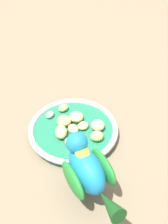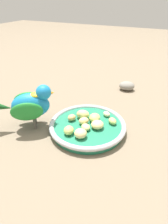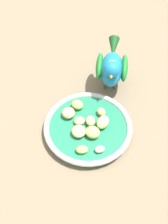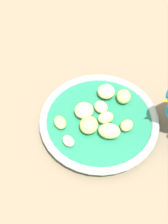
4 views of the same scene
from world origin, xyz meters
The scene contains 13 objects.
ground_plane centered at (0.00, 0.00, 0.00)m, with size 4.00×4.00×0.00m, color #756651.
feeding_bowl centered at (0.02, -0.02, 0.01)m, with size 0.22×0.22×0.03m.
apple_piece_0 centered at (0.00, -0.01, 0.03)m, with size 0.04×0.03×0.02m, color #B2CC66.
apple_piece_1 centered at (0.03, -0.03, 0.03)m, with size 0.03×0.02×0.02m, color #E5C67F.
apple_piece_2 centered at (0.09, -0.05, 0.03)m, with size 0.03×0.03×0.02m, color #B2CC66.
apple_piece_3 centered at (0.03, 0.01, 0.03)m, with size 0.04×0.03×0.02m, color #E5C67F.
apple_piece_4 centered at (0.00, -0.05, 0.03)m, with size 0.04×0.03×0.03m, color #C6D17A.
apple_piece_5 centered at (-0.04, 0.01, 0.03)m, with size 0.02×0.02×0.01m, color beige.
apple_piece_6 centered at (0.05, -0.02, 0.03)m, with size 0.03×0.02×0.02m, color #C6D17A.
apple_piece_7 centered at (0.02, -0.07, 0.03)m, with size 0.03×0.02×0.02m, color tan.
apple_piece_8 centered at (0.08, -0.01, 0.03)m, with size 0.03×0.03×0.02m, color #E5C67F.
apple_piece_9 centered at (-0.01, 0.04, 0.03)m, with size 0.03×0.02×0.02m, color #B2CC66.
parrot centered at (0.08, -0.18, 0.08)m, with size 0.13×0.17×0.13m.
Camera 1 is at (0.11, -0.49, 0.51)m, focal length 44.85 mm.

